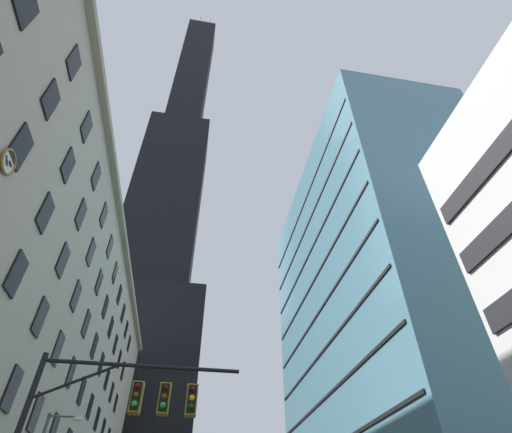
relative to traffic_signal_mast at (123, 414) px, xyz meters
name	(u,v)px	position (x,y,z in m)	size (l,w,h in m)	color
station_building	(4,356)	(-14.64, 23.18, 9.72)	(15.15, 66.29, 29.65)	#B2A88E
dark_skyscraper	(159,244)	(-10.35, 75.98, 61.85)	(28.41, 28.41, 218.66)	black
glass_office_midrise	(381,316)	(21.73, 20.64, 15.47)	(14.37, 32.40, 41.11)	teal
traffic_signal_mast	(123,414)	(0.00, 0.00, 0.00)	(7.18, 0.63, 6.80)	black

